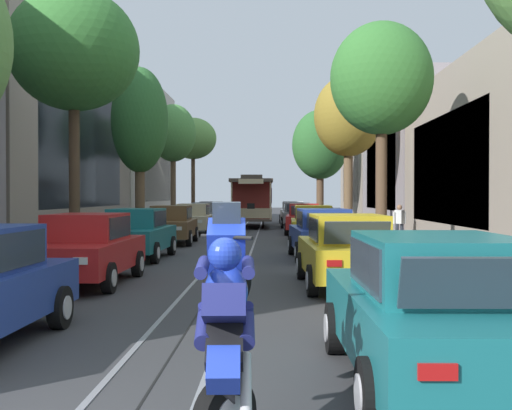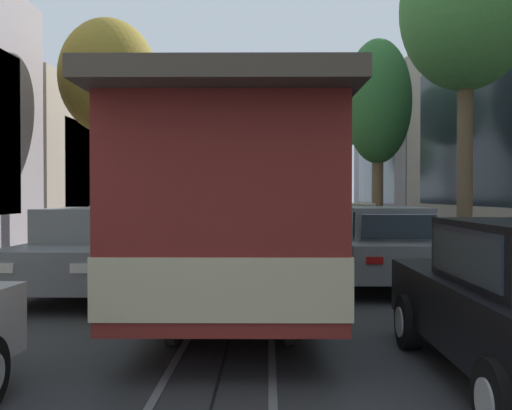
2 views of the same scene
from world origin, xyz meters
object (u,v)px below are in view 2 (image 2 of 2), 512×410
parked_car_blue_mid_right (204,215)px  street_tree_kerb_right_mid (108,79)px  parked_car_grey_sixth_right (88,251)px  street_sign_post (204,199)px  street_tree_kerb_left_fourth (466,11)px  street_tree_kerb_left_second (343,114)px  parked_car_beige_fifth_left (344,229)px  motorcycle_with_rider (251,205)px  street_tree_kerb_right_near (193,134)px  parked_car_yellow_second_right (215,211)px  parked_car_blue_near_left (300,209)px  street_tree_kerb_right_second (174,127)px  parked_car_grey_sixth_left (384,246)px  parked_car_red_second_left (308,211)px  pedestrian_on_left_pavement (93,217)px  parked_car_yellow_fourth_right (182,220)px  parked_car_red_fifth_right (154,229)px  street_tree_kerb_left_near (327,155)px  parked_car_teal_near_right (223,209)px  street_tree_kerb_left_mid (378,103)px  cable_car_trolley (237,205)px  parked_car_teal_mid_left (316,215)px

parked_car_blue_mid_right → street_tree_kerb_right_mid: (2.08, 10.57, 4.97)m
parked_car_grey_sixth_right → street_sign_post: street_sign_post is taller
street_tree_kerb_left_fourth → parked_car_grey_sixth_right: bearing=13.5°
street_tree_kerb_left_second → street_sign_post: (8.90, -11.48, -4.74)m
parked_car_beige_fifth_left → motorcycle_with_rider: motorcycle_with_rider is taller
street_tree_kerb_left_fourth → street_tree_kerb_right_near: bearing=-71.8°
street_tree_kerb_right_near → parked_car_yellow_second_right: bearing=111.6°
parked_car_blue_near_left → street_tree_kerb_right_second: 14.03m
parked_car_grey_sixth_left → parked_car_red_second_left: bearing=-90.3°
parked_car_beige_fifth_left → pedestrian_on_left_pavement: size_ratio=2.71×
parked_car_yellow_fourth_right → parked_car_red_fifth_right: size_ratio=0.99×
street_tree_kerb_right_mid → street_tree_kerb_left_near: bearing=-115.2°
parked_car_beige_fifth_left → pedestrian_on_left_pavement: (9.45, -5.76, 0.11)m
pedestrian_on_left_pavement → parked_car_grey_sixth_right: bearing=106.6°
parked_car_yellow_second_right → street_tree_kerb_right_second: 7.27m
street_tree_kerb_left_second → parked_car_beige_fifth_left: bearing=82.8°
parked_car_blue_near_left → street_tree_kerb_left_near: street_tree_kerb_left_near is taller
street_tree_kerb_left_second → street_tree_kerb_right_near: 13.78m
parked_car_beige_fifth_left → parked_car_grey_sixth_left: (-0.01, 6.01, 0.00)m
parked_car_red_second_left → parked_car_yellow_fourth_right: 13.96m
street_tree_kerb_right_near → motorcycle_with_rider: size_ratio=4.51×
parked_car_teal_near_right → motorcycle_with_rider: motorcycle_with_rider is taller
parked_car_teal_near_right → street_tree_kerb_left_mid: (-7.57, 21.42, 4.49)m
parked_car_red_fifth_right → street_tree_kerb_right_mid: bearing=-48.3°
parked_car_grey_sixth_right → street_tree_kerb_right_near: size_ratio=0.50×
parked_car_grey_sixth_right → street_tree_kerb_left_fourth: (-7.49, -1.79, 4.90)m
street_tree_kerb_left_fourth → street_tree_kerb_right_mid: (9.60, -7.24, 0.07)m
street_tree_kerb_right_near → motorcycle_with_rider: 7.44m
cable_car_trolley → street_tree_kerb_left_fourth: bearing=-144.6°
street_tree_kerb_right_second → pedestrian_on_left_pavement: size_ratio=4.47×
street_tree_kerb_right_second → street_tree_kerb_left_fourth: bearing=116.2°
cable_car_trolley → street_sign_post: bearing=-82.7°
parked_car_grey_sixth_left → street_tree_kerb_left_fourth: bearing=-157.9°
parked_car_yellow_fourth_right → street_tree_kerb_left_fourth: (-7.66, 11.00, 4.90)m
parked_car_red_fifth_right → motorcycle_with_rider: 27.71m
parked_car_grey_sixth_right → street_sign_post: (1.50, -32.52, 0.71)m
parked_car_grey_sixth_left → street_sign_post: 32.29m
parked_car_teal_mid_left → street_tree_kerb_right_mid: (7.95, 10.77, 4.97)m
motorcycle_with_rider → cable_car_trolley: bearing=91.4°
parked_car_grey_sixth_left → street_tree_kerb_left_mid: street_tree_kerb_left_mid is taller
parked_car_teal_mid_left → parked_car_grey_sixth_right: (5.84, 19.80, 0.00)m
parked_car_grey_sixth_left → street_tree_kerb_left_fourth: street_tree_kerb_left_fourth is taller
street_sign_post → parked_car_red_fifth_right: bearing=93.1°
street_tree_kerb_left_fourth → street_tree_kerb_right_second: street_tree_kerb_left_fourth is taller
parked_car_red_second_left → parked_car_yellow_second_right: size_ratio=0.99×
parked_car_beige_fifth_left → street_tree_kerb_right_mid: bearing=-14.4°
parked_car_red_fifth_right → parked_car_yellow_second_right: bearing=-90.2°
parked_car_yellow_second_right → street_tree_kerb_left_near: street_tree_kerb_left_near is taller
parked_car_grey_sixth_left → parked_car_red_fifth_right: (5.75, -5.74, 0.00)m
parked_car_grey_sixth_left → pedestrian_on_left_pavement: bearing=-51.2°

